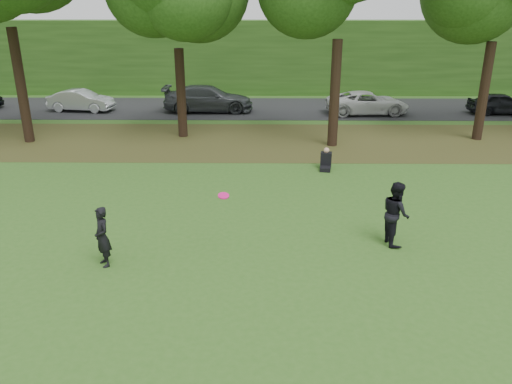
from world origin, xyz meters
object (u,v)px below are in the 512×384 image
player_right (396,213)px  frisbee (224,196)px  seated_person (326,161)px  player_left (102,237)px

player_right → frisbee: bearing=96.4°
player_right → frisbee: (-4.41, -1.02, 0.86)m
player_right → seated_person: bearing=2.5°
player_right → player_left: bearing=93.5°
player_left → seated_person: 9.97m
player_right → frisbee: size_ratio=5.35×
player_right → seated_person: size_ratio=2.07×
player_right → seated_person: (-1.04, 6.43, -0.55)m
frisbee → seated_person: (3.37, 7.45, -1.40)m
frisbee → seated_person: bearing=65.6°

